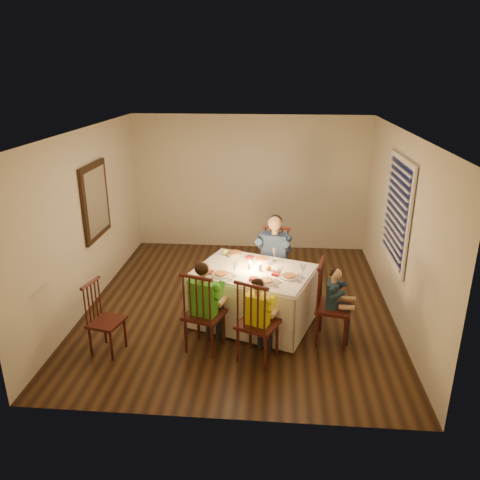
# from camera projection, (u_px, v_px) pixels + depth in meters

# --- Properties ---
(ground) EXTENTS (5.00, 5.00, 0.00)m
(ground) POSITION_uv_depth(u_px,v_px,m) (239.00, 304.00, 7.15)
(ground) COLOR black
(ground) RESTS_ON ground
(wall_left) EXTENTS (0.02, 5.00, 2.60)m
(wall_left) POSITION_uv_depth(u_px,v_px,m) (87.00, 220.00, 6.88)
(wall_left) COLOR beige
(wall_left) RESTS_ON ground
(wall_right) EXTENTS (0.02, 5.00, 2.60)m
(wall_right) POSITION_uv_depth(u_px,v_px,m) (399.00, 228.00, 6.53)
(wall_right) COLOR beige
(wall_right) RESTS_ON ground
(wall_back) EXTENTS (4.50, 0.02, 2.60)m
(wall_back) POSITION_uv_depth(u_px,v_px,m) (250.00, 183.00, 9.04)
(wall_back) COLOR beige
(wall_back) RESTS_ON ground
(ceiling) EXTENTS (5.00, 5.00, 0.00)m
(ceiling) POSITION_uv_depth(u_px,v_px,m) (239.00, 131.00, 6.25)
(ceiling) COLOR white
(ceiling) RESTS_ON wall_back
(dining_table) EXTENTS (1.84, 1.57, 0.78)m
(dining_table) POSITION_uv_depth(u_px,v_px,m) (254.00, 285.00, 6.45)
(dining_table) COLOR white
(dining_table) RESTS_ON ground
(chair_adult) EXTENTS (0.52, 0.50, 1.11)m
(chair_adult) POSITION_uv_depth(u_px,v_px,m) (273.00, 296.00, 7.40)
(chair_adult) COLOR #33110E
(chair_adult) RESTS_ON ground
(chair_near_left) EXTENTS (0.57, 0.55, 1.11)m
(chair_near_left) POSITION_uv_depth(u_px,v_px,m) (206.00, 348.00, 6.03)
(chair_near_left) COLOR #33110E
(chair_near_left) RESTS_ON ground
(chair_near_right) EXTENTS (0.59, 0.58, 1.11)m
(chair_near_right) POSITION_uv_depth(u_px,v_px,m) (257.00, 358.00, 5.81)
(chair_near_right) COLOR #33110E
(chair_near_right) RESTS_ON ground
(chair_end) EXTENTS (0.52, 0.54, 1.11)m
(chair_end) POSITION_uv_depth(u_px,v_px,m) (331.00, 340.00, 6.20)
(chair_end) COLOR #33110E
(chair_end) RESTS_ON ground
(chair_extra) EXTENTS (0.45, 0.47, 0.95)m
(chair_extra) POSITION_uv_depth(u_px,v_px,m) (110.00, 351.00, 5.96)
(chair_extra) COLOR #33110E
(chair_extra) RESTS_ON ground
(adult) EXTENTS (0.58, 0.54, 1.33)m
(adult) POSITION_uv_depth(u_px,v_px,m) (273.00, 296.00, 7.40)
(adult) COLOR #324F7E
(adult) RESTS_ON ground
(child_green) EXTENTS (0.53, 0.51, 1.21)m
(child_green) POSITION_uv_depth(u_px,v_px,m) (206.00, 348.00, 6.03)
(child_green) COLOR green
(child_green) RESTS_ON ground
(child_yellow) EXTENTS (0.48, 0.46, 1.10)m
(child_yellow) POSITION_uv_depth(u_px,v_px,m) (257.00, 358.00, 5.81)
(child_yellow) COLOR yellow
(child_yellow) RESTS_ON ground
(child_teal) EXTENTS (0.37, 0.39, 1.04)m
(child_teal) POSITION_uv_depth(u_px,v_px,m) (331.00, 340.00, 6.20)
(child_teal) COLOR #1A3043
(child_teal) RESTS_ON ground
(setting_adult) EXTENTS (0.33, 0.33, 0.02)m
(setting_adult) POSITION_uv_depth(u_px,v_px,m) (262.00, 260.00, 6.68)
(setting_adult) COLOR silver
(setting_adult) RESTS_ON dining_table
(setting_green) EXTENTS (0.33, 0.33, 0.02)m
(setting_green) POSITION_uv_depth(u_px,v_px,m) (221.00, 275.00, 6.19)
(setting_green) COLOR silver
(setting_green) RESTS_ON dining_table
(setting_yellow) EXTENTS (0.33, 0.33, 0.02)m
(setting_yellow) POSITION_uv_depth(u_px,v_px,m) (266.00, 281.00, 5.99)
(setting_yellow) COLOR silver
(setting_yellow) RESTS_ON dining_table
(setting_teal) EXTENTS (0.33, 0.33, 0.02)m
(setting_teal) POSITION_uv_depth(u_px,v_px,m) (289.00, 277.00, 6.13)
(setting_teal) COLOR silver
(setting_teal) RESTS_ON dining_table
(candle_left) EXTENTS (0.06, 0.06, 0.10)m
(candle_left) POSITION_uv_depth(u_px,v_px,m) (250.00, 266.00, 6.37)
(candle_left) COLOR white
(candle_left) RESTS_ON dining_table
(candle_right) EXTENTS (0.06, 0.06, 0.10)m
(candle_right) POSITION_uv_depth(u_px,v_px,m) (260.00, 267.00, 6.32)
(candle_right) COLOR white
(candle_right) RESTS_ON dining_table
(squash) EXTENTS (0.09, 0.09, 0.09)m
(squash) POSITION_uv_depth(u_px,v_px,m) (225.00, 252.00, 6.86)
(squash) COLOR #E9EF3F
(squash) RESTS_ON dining_table
(orange_fruit) EXTENTS (0.08, 0.08, 0.08)m
(orange_fruit) POSITION_uv_depth(u_px,v_px,m) (268.00, 268.00, 6.33)
(orange_fruit) COLOR orange
(orange_fruit) RESTS_ON dining_table
(serving_bowl) EXTENTS (0.23, 0.23, 0.05)m
(serving_bowl) POSITION_uv_depth(u_px,v_px,m) (234.00, 255.00, 6.81)
(serving_bowl) COLOR silver
(serving_bowl) RESTS_ON dining_table
(wall_mirror) EXTENTS (0.06, 0.95, 1.15)m
(wall_mirror) POSITION_uv_depth(u_px,v_px,m) (95.00, 201.00, 7.09)
(wall_mirror) COLOR black
(wall_mirror) RESTS_ON wall_left
(window_blinds) EXTENTS (0.07, 1.34, 1.54)m
(window_blinds) POSITION_uv_depth(u_px,v_px,m) (396.00, 212.00, 6.55)
(window_blinds) COLOR black
(window_blinds) RESTS_ON wall_right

